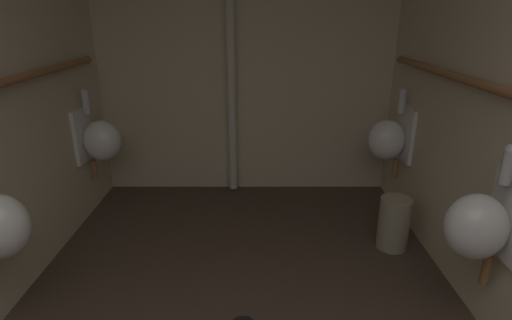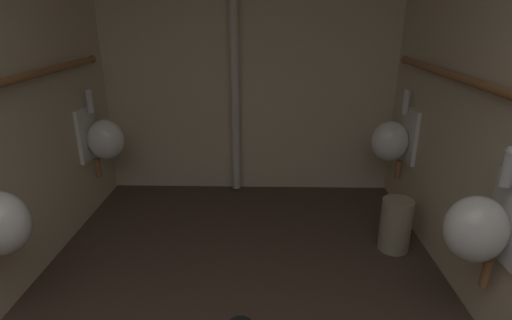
{
  "view_description": "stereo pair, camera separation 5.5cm",
  "coord_description": "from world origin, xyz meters",
  "px_view_note": "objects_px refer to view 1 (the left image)",
  "views": [
    {
      "loc": [
        0.09,
        0.2,
        1.63
      ],
      "look_at": [
        0.1,
        2.26,
        0.88
      ],
      "focal_mm": 28.24,
      "sensor_mm": 36.0,
      "label": 1
    },
    {
      "loc": [
        0.15,
        0.2,
        1.63
      ],
      "look_at": [
        0.1,
        2.26,
        0.88
      ],
      "focal_mm": 28.24,
      "sensor_mm": 36.0,
      "label": 2
    }
  ],
  "objects_px": {
    "urinal_right_far": "(388,139)",
    "standpipe_back_wall": "(230,58)",
    "urinal_right_mid": "(479,224)",
    "waste_bin": "(393,223)",
    "urinal_left_far": "(98,140)"
  },
  "relations": [
    {
      "from": "urinal_right_far",
      "to": "standpipe_back_wall",
      "type": "bearing_deg",
      "value": 161.59
    },
    {
      "from": "urinal_right_mid",
      "to": "standpipe_back_wall",
      "type": "height_order",
      "value": "standpipe_back_wall"
    },
    {
      "from": "urinal_right_mid",
      "to": "urinal_right_far",
      "type": "relative_size",
      "value": 1.0
    },
    {
      "from": "urinal_right_mid",
      "to": "waste_bin",
      "type": "height_order",
      "value": "urinal_right_mid"
    },
    {
      "from": "standpipe_back_wall",
      "to": "waste_bin",
      "type": "distance_m",
      "value": 1.92
    },
    {
      "from": "urinal_right_mid",
      "to": "standpipe_back_wall",
      "type": "relative_size",
      "value": 0.3
    },
    {
      "from": "urinal_left_far",
      "to": "waste_bin",
      "type": "bearing_deg",
      "value": -13.91
    },
    {
      "from": "waste_bin",
      "to": "urinal_right_mid",
      "type": "bearing_deg",
      "value": -83.56
    },
    {
      "from": "standpipe_back_wall",
      "to": "urinal_right_far",
      "type": "bearing_deg",
      "value": -18.41
    },
    {
      "from": "urinal_right_mid",
      "to": "urinal_right_far",
      "type": "xyz_separation_m",
      "value": [
        0.0,
        1.43,
        0.0
      ]
    },
    {
      "from": "urinal_right_mid",
      "to": "urinal_right_far",
      "type": "bearing_deg",
      "value": 90.0
    },
    {
      "from": "urinal_left_far",
      "to": "urinal_right_far",
      "type": "bearing_deg",
      "value": 0.4
    },
    {
      "from": "urinal_left_far",
      "to": "waste_bin",
      "type": "distance_m",
      "value": 2.4
    },
    {
      "from": "urinal_right_mid",
      "to": "waste_bin",
      "type": "distance_m",
      "value": 0.97
    },
    {
      "from": "urinal_right_mid",
      "to": "standpipe_back_wall",
      "type": "xyz_separation_m",
      "value": [
        -1.32,
        1.87,
        0.61
      ]
    }
  ]
}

